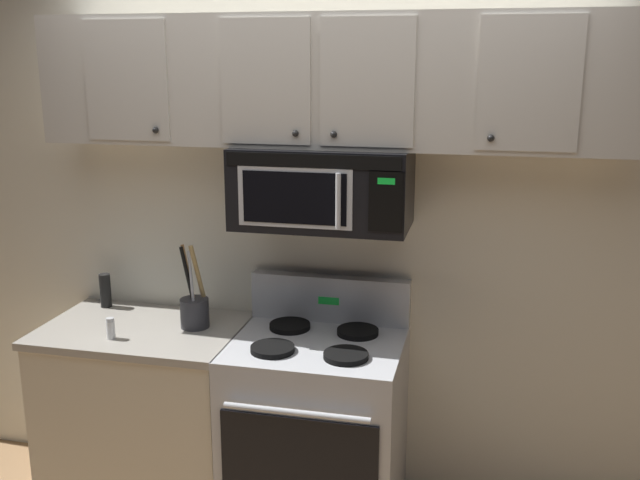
{
  "coord_description": "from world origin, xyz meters",
  "views": [
    {
      "loc": [
        0.69,
        -2.5,
        2.12
      ],
      "look_at": [
        0.0,
        0.49,
        1.35
      ],
      "focal_mm": 40.78,
      "sensor_mm": 36.0,
      "label": 1
    }
  ],
  "objects_px": {
    "utensil_crock_charcoal": "(194,309)",
    "stove_range": "(317,430)",
    "pepper_mill": "(105,290)",
    "salt_shaker": "(111,328)",
    "over_range_microwave": "(323,187)"
  },
  "relations": [
    {
      "from": "pepper_mill",
      "to": "salt_shaker",
      "type": "bearing_deg",
      "value": -58.38
    },
    {
      "from": "stove_range",
      "to": "salt_shaker",
      "type": "relative_size",
      "value": 11.48
    },
    {
      "from": "stove_range",
      "to": "salt_shaker",
      "type": "height_order",
      "value": "stove_range"
    },
    {
      "from": "stove_range",
      "to": "pepper_mill",
      "type": "relative_size",
      "value": 6.54
    },
    {
      "from": "stove_range",
      "to": "over_range_microwave",
      "type": "relative_size",
      "value": 1.47
    },
    {
      "from": "utensil_crock_charcoal",
      "to": "stove_range",
      "type": "bearing_deg",
      "value": -5.4
    },
    {
      "from": "salt_shaker",
      "to": "utensil_crock_charcoal",
      "type": "bearing_deg",
      "value": 35.94
    },
    {
      "from": "stove_range",
      "to": "utensil_crock_charcoal",
      "type": "xyz_separation_m",
      "value": [
        -0.6,
        0.06,
        0.52
      ]
    },
    {
      "from": "salt_shaker",
      "to": "pepper_mill",
      "type": "relative_size",
      "value": 0.57
    },
    {
      "from": "pepper_mill",
      "to": "stove_range",
      "type": "bearing_deg",
      "value": -10.81
    },
    {
      "from": "over_range_microwave",
      "to": "pepper_mill",
      "type": "bearing_deg",
      "value": 174.91
    },
    {
      "from": "stove_range",
      "to": "salt_shaker",
      "type": "distance_m",
      "value": 1.04
    },
    {
      "from": "over_range_microwave",
      "to": "utensil_crock_charcoal",
      "type": "bearing_deg",
      "value": -174.26
    },
    {
      "from": "over_range_microwave",
      "to": "utensil_crock_charcoal",
      "type": "height_order",
      "value": "over_range_microwave"
    },
    {
      "from": "stove_range",
      "to": "over_range_microwave",
      "type": "distance_m",
      "value": 1.11
    }
  ]
}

